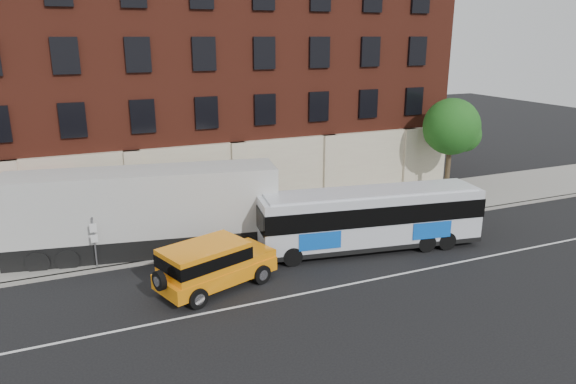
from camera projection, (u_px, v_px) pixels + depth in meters
name	position (u px, v px, depth m)	size (l,w,h in m)	color
ground	(329.00, 295.00, 21.42)	(120.00, 120.00, 0.00)	black
sidewalk	(255.00, 223.00, 29.35)	(60.00, 6.00, 0.15)	gray
kerb	(275.00, 242.00, 26.70)	(60.00, 0.25, 0.15)	gray
lane_line	(324.00, 289.00, 21.86)	(60.00, 0.12, 0.01)	silver
building	(212.00, 76.00, 34.20)	(30.00, 12.10, 15.00)	#5B2115
sign_pole	(94.00, 240.00, 23.26)	(0.30, 0.20, 2.50)	slate
street_tree	(452.00, 129.00, 33.61)	(3.60, 3.60, 6.20)	#34261A
city_bus	(371.00, 217.00, 25.61)	(11.20, 3.98, 3.01)	silver
yellow_suv	(211.00, 263.00, 21.65)	(5.36, 3.56, 2.00)	orange
shipping_container	(145.00, 213.00, 24.94)	(12.64, 4.63, 4.13)	black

